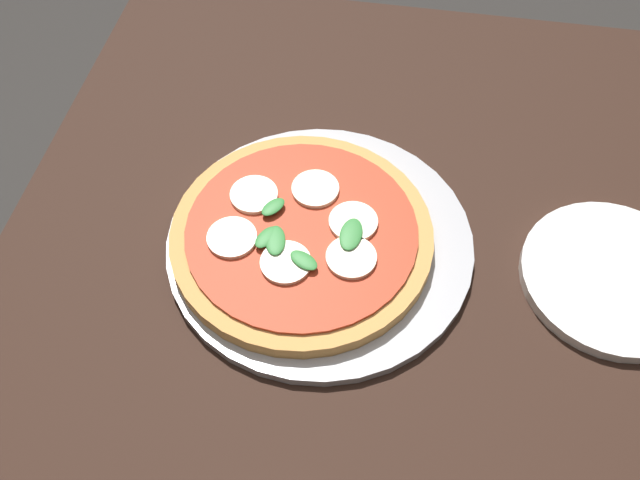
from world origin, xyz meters
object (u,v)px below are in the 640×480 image
at_px(dining_table, 352,365).
at_px(pizza, 302,235).
at_px(serving_tray, 320,242).
at_px(plate_white, 613,277).

height_order(dining_table, pizza, pizza).
xyz_separation_m(serving_tray, pizza, (-0.01, 0.02, 0.02)).
relative_size(pizza, plate_white, 1.46).
bearing_deg(serving_tray, dining_table, -148.62).
bearing_deg(serving_tray, pizza, 107.04).
bearing_deg(dining_table, serving_tray, 31.38).
height_order(dining_table, plate_white, plate_white).
bearing_deg(dining_table, plate_white, -70.51).
distance_m(dining_table, serving_tray, 0.16).
relative_size(dining_table, plate_white, 5.48).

